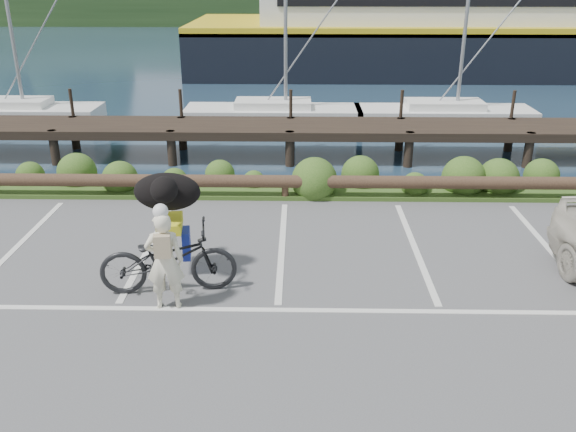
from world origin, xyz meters
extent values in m
plane|color=#4D4D50|center=(0.00, 0.00, 0.00)|extent=(72.00, 72.00, 0.00)
plane|color=#1B2F43|center=(0.00, 48.00, -1.20)|extent=(160.00, 160.00, 0.00)
cube|color=#3D5B21|center=(0.00, 5.30, 0.05)|extent=(34.00, 1.60, 0.10)
imported|color=black|center=(-1.84, 0.20, 0.59)|extent=(2.35, 1.08, 1.19)
imported|color=white|center=(-1.77, -0.32, 0.82)|extent=(0.64, 0.47, 1.64)
ellipsoid|color=black|center=(-1.93, 0.92, 1.52)|extent=(0.71, 1.21, 0.67)
camera|label=1|loc=(0.33, -8.83, 5.09)|focal=38.00mm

